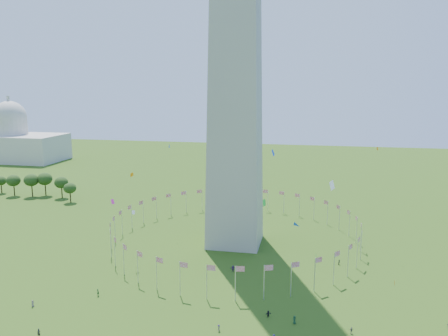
{
  "coord_description": "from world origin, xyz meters",
  "views": [
    {
      "loc": [
        23.51,
        -85.92,
        51.42
      ],
      "look_at": [
        -0.73,
        35.0,
        28.03
      ],
      "focal_mm": 35.0,
      "sensor_mm": 36.0,
      "label": 1
    }
  ],
  "objects": [
    {
      "name": "ground",
      "position": [
        0.0,
        0.0,
        0.0
      ],
      "size": [
        600.0,
        600.0,
        0.0
      ],
      "primitive_type": "plane",
      "color": "#294911",
      "rests_on": "ground"
    },
    {
      "name": "flag_ring",
      "position": [
        -0.0,
        50.0,
        4.5
      ],
      "size": [
        80.24,
        80.24,
        9.0
      ],
      "color": "silver",
      "rests_on": "ground"
    },
    {
      "name": "capitol_building",
      "position": [
        -180.0,
        180.0,
        23.0
      ],
      "size": [
        70.0,
        35.0,
        46.0
      ],
      "primitive_type": null,
      "color": "beige",
      "rests_on": "ground"
    },
    {
      "name": "crowd",
      "position": [
        8.42,
        -1.88,
        0.85
      ],
      "size": [
        95.49,
        66.44,
        1.9
      ],
      "color": "#173A20",
      "rests_on": "ground"
    },
    {
      "name": "kites_aloft",
      "position": [
        7.44,
        27.47,
        19.56
      ],
      "size": [
        117.01,
        70.37,
        32.63
      ],
      "color": "blue",
      "rests_on": "ground"
    },
    {
      "name": "tree_line_west",
      "position": [
        -106.2,
        90.96,
        5.0
      ],
      "size": [
        54.6,
        15.0,
        10.74
      ],
      "color": "#2F511B",
      "rests_on": "ground"
    }
  ]
}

